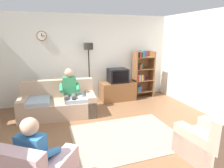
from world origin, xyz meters
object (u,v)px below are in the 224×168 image
tv_stand (117,91)px  person_on_couch (70,90)px  person_in_left_armchair (37,152)px  bookshelf (142,73)px  floor_lamp (89,56)px  couch (58,104)px  armchair_near_bookshelf (210,144)px  tv (118,76)px

tv_stand → person_on_couch: (-1.61, -0.78, 0.40)m
person_in_left_armchair → bookshelf: bearing=45.9°
floor_lamp → bookshelf: bearing=-0.9°
couch → floor_lamp: bearing=37.0°
floor_lamp → person_in_left_armchair: 3.75m
bookshelf → floor_lamp: bearing=179.1°
armchair_near_bookshelf → person_in_left_armchair: size_ratio=0.86×
bookshelf → floor_lamp: (-1.80, 0.03, 0.62)m
bookshelf → armchair_near_bookshelf: bookshelf is taller
armchair_near_bookshelf → person_on_couch: 3.35m
tv → floor_lamp: bearing=172.2°
tv → person_on_couch: person_on_couch is taller
couch → tv_stand: (1.92, 0.67, -0.01)m
floor_lamp → person_on_couch: (-0.71, -0.88, -0.75)m
couch → tv: (1.92, 0.64, 0.51)m
armchair_near_bookshelf → person_in_left_armchair: (-2.71, 0.18, 0.32)m
person_in_left_armchair → floor_lamp: bearing=66.9°
tv → couch: bearing=-161.4°
tv_stand → armchair_near_bookshelf: size_ratio=1.14×
floor_lamp → person_on_couch: size_ratio=1.49×
couch → bookshelf: bearing=14.7°
tv_stand → floor_lamp: bearing=173.7°
floor_lamp → person_on_couch: bearing=-129.0°
tv_stand → floor_lamp: floor_lamp is taller
floor_lamp → armchair_near_bookshelf: (1.28, -3.55, -1.16)m
couch → floor_lamp: 1.71m
bookshelf → person_on_couch: (-2.51, -0.85, -0.13)m
floor_lamp → tv: bearing=-7.8°
tv_stand → armchair_near_bookshelf: bearing=-83.7°
tv_stand → person_in_left_armchair: person_in_left_armchair is taller
floor_lamp → armchair_near_bookshelf: size_ratio=1.92×
person_on_couch → person_in_left_armchair: (-0.73, -2.49, -0.09)m
floor_lamp → person_on_couch: floor_lamp is taller
bookshelf → person_in_left_armchair: 4.66m
person_on_couch → person_in_left_armchair: 2.59m
bookshelf → person_on_couch: bookshelf is taller
tv → floor_lamp: (-0.90, 0.12, 0.63)m
tv → armchair_near_bookshelf: 3.49m
tv_stand → bookshelf: size_ratio=0.69×
tv_stand → person_in_left_armchair: 4.03m
couch → tv: bearing=18.6°
tv → bookshelf: bookshelf is taller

